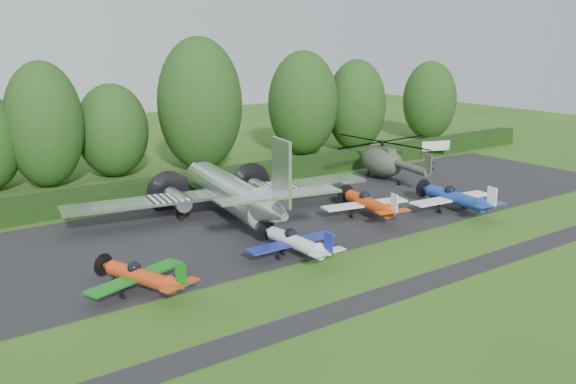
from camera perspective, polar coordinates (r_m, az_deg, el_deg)
ground at (r=43.73m, az=7.06°, el=-5.33°), size 160.00×160.00×0.00m
apron at (r=51.07m, az=-0.63°, el=-2.35°), size 70.00×18.00×0.01m
taxiway_verge at (r=39.87m, az=13.01°, el=-7.56°), size 70.00×2.00×0.00m
hedgerow at (r=60.05m, az=-6.75°, el=0.07°), size 90.00×1.60×2.00m
transport_plane at (r=50.30m, az=-5.01°, el=0.00°), size 25.27×19.38×8.10m
light_plane_red at (r=37.45m, az=-12.93°, el=-7.30°), size 6.49×6.82×2.49m
light_plane_white at (r=42.08m, az=0.70°, el=-4.46°), size 6.72×7.07×2.58m
light_plane_orange at (r=51.35m, az=7.15°, el=-1.01°), size 7.34×7.71×2.82m
light_plane_blue at (r=54.21m, az=14.65°, el=-0.49°), size 7.69×8.09×2.96m
helicopter at (r=64.84m, az=8.39°, el=2.96°), size 12.10×14.17×3.90m
sign_board at (r=76.95m, az=13.01°, el=3.95°), size 3.59×0.13×2.02m
tree_0 at (r=76.75m, az=1.35°, el=7.90°), size 8.34×8.34×12.34m
tree_1 at (r=64.60m, az=-20.87°, el=5.61°), size 7.27×7.27×11.91m
tree_3 at (r=67.46m, az=-15.35°, el=5.30°), size 7.26×7.26×9.44m
tree_4 at (r=90.07m, az=12.48°, el=7.95°), size 7.22×7.22×10.61m
tree_5 at (r=79.43m, az=6.08°, el=7.63°), size 7.21×7.21×11.21m
tree_7 at (r=68.59m, az=-7.84°, el=7.74°), size 8.92×8.92×14.03m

